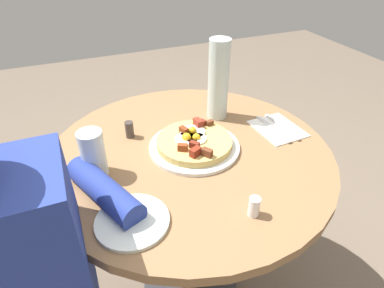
# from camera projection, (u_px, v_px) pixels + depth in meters

# --- Properties ---
(ground_plane) EXTENTS (6.00, 6.00, 0.00)m
(ground_plane) POSITION_uv_depth(u_px,v_px,m) (190.00, 283.00, 1.41)
(ground_plane) COLOR #6B5B4C
(dining_table) EXTENTS (0.88, 0.88, 0.71)m
(dining_table) POSITION_uv_depth(u_px,v_px,m) (190.00, 190.00, 1.10)
(dining_table) COLOR olive
(dining_table) RESTS_ON ground_plane
(pizza_plate) EXTENTS (0.28, 0.28, 0.01)m
(pizza_plate) POSITION_uv_depth(u_px,v_px,m) (194.00, 147.00, 1.01)
(pizza_plate) COLOR white
(pizza_plate) RESTS_ON dining_table
(breakfast_pizza) EXTENTS (0.23, 0.23, 0.05)m
(breakfast_pizza) POSITION_uv_depth(u_px,v_px,m) (194.00, 141.00, 1.00)
(breakfast_pizza) COLOR tan
(breakfast_pizza) RESTS_ON pizza_plate
(bread_plate) EXTENTS (0.18, 0.18, 0.01)m
(bread_plate) POSITION_uv_depth(u_px,v_px,m) (132.00, 221.00, 0.77)
(bread_plate) COLOR silver
(bread_plate) RESTS_ON dining_table
(napkin) EXTENTS (0.15, 0.18, 0.00)m
(napkin) POSITION_uv_depth(u_px,v_px,m) (277.00, 128.00, 1.11)
(napkin) COLOR white
(napkin) RESTS_ON dining_table
(fork) EXTENTS (0.02, 0.18, 0.00)m
(fork) POSITION_uv_depth(u_px,v_px,m) (281.00, 126.00, 1.12)
(fork) COLOR silver
(fork) RESTS_ON napkin
(knife) EXTENTS (0.02, 0.18, 0.00)m
(knife) POSITION_uv_depth(u_px,v_px,m) (273.00, 128.00, 1.10)
(knife) COLOR silver
(knife) RESTS_ON napkin
(water_glass) EXTENTS (0.07, 0.07, 0.14)m
(water_glass) POSITION_uv_depth(u_px,v_px,m) (93.00, 154.00, 0.88)
(water_glass) COLOR silver
(water_glass) RESTS_ON dining_table
(water_bottle) EXTENTS (0.07, 0.07, 0.28)m
(water_bottle) POSITION_uv_depth(u_px,v_px,m) (218.00, 80.00, 1.11)
(water_bottle) COLOR silver
(water_bottle) RESTS_ON dining_table
(salt_shaker) EXTENTS (0.03, 0.03, 0.05)m
(salt_shaker) POSITION_uv_depth(u_px,v_px,m) (254.00, 207.00, 0.78)
(salt_shaker) COLOR white
(salt_shaker) RESTS_ON dining_table
(pepper_shaker) EXTENTS (0.03, 0.03, 0.06)m
(pepper_shaker) POSITION_uv_depth(u_px,v_px,m) (129.00, 130.00, 1.06)
(pepper_shaker) COLOR #3F3833
(pepper_shaker) RESTS_ON dining_table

